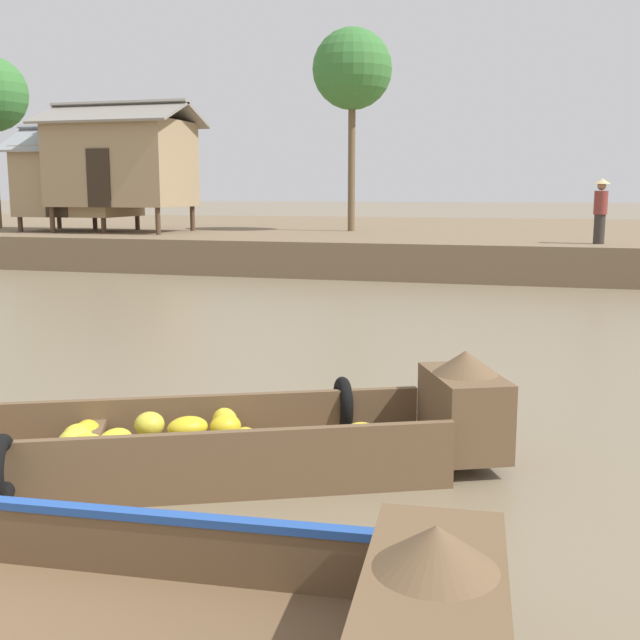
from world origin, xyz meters
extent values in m
plane|color=#7A6B51|center=(0.00, 10.00, 0.00)|extent=(300.00, 300.00, 0.00)
cube|color=#756047|center=(0.00, 27.69, 0.49)|extent=(160.00, 20.00, 0.99)
cube|color=brown|center=(0.75, 3.55, 0.06)|extent=(4.16, 2.73, 0.12)
cube|color=brown|center=(0.53, 4.04, 0.33)|extent=(3.71, 1.74, 0.43)
cube|color=brown|center=(0.97, 3.06, 0.33)|extent=(3.71, 1.74, 0.43)
cube|color=brown|center=(2.84, 4.50, 0.46)|extent=(0.91, 1.12, 0.67)
cone|color=brown|center=(2.84, 4.50, 0.89)|extent=(0.74, 0.74, 0.20)
cube|color=brown|center=(-0.04, 3.19, 0.36)|extent=(0.61, 1.03, 0.05)
torus|color=black|center=(1.71, 4.71, 0.38)|extent=(0.32, 0.52, 0.52)
torus|color=black|center=(-0.21, 2.39, 0.38)|extent=(0.32, 0.52, 0.52)
ellipsoid|color=yellow|center=(-0.19, 3.44, 0.33)|extent=(0.32, 0.37, 0.22)
ellipsoid|color=yellow|center=(0.31, 3.59, 0.40)|extent=(0.29, 0.30, 0.21)
ellipsoid|color=yellow|center=(0.09, 3.01, 0.35)|extent=(0.38, 0.31, 0.25)
ellipsoid|color=yellow|center=(-0.05, 3.06, 0.38)|extent=(0.34, 0.37, 0.23)
ellipsoid|color=yellow|center=(0.85, 3.93, 0.38)|extent=(0.33, 0.32, 0.23)
ellipsoid|color=gold|center=(-0.10, 2.93, 0.30)|extent=(0.31, 0.30, 0.18)
ellipsoid|color=yellow|center=(0.24, 3.16, 0.38)|extent=(0.26, 0.35, 0.19)
ellipsoid|color=yellow|center=(0.91, 3.80, 0.37)|extent=(0.35, 0.36, 0.21)
ellipsoid|color=yellow|center=(-0.18, 3.28, 0.36)|extent=(0.25, 0.30, 0.19)
ellipsoid|color=yellow|center=(2.05, 3.95, 0.35)|extent=(0.39, 0.36, 0.21)
ellipsoid|color=yellow|center=(1.22, 3.43, 0.38)|extent=(0.23, 0.35, 0.21)
ellipsoid|color=yellow|center=(0.65, 3.61, 0.40)|extent=(0.42, 0.40, 0.18)
cube|color=brown|center=(3.02, 1.10, 0.42)|extent=(0.72, 1.39, 0.59)
cone|color=brown|center=(3.02, 1.10, 0.81)|extent=(0.60, 0.60, 0.20)
cylinder|color=#4C3826|center=(-13.23, 20.27, 1.23)|extent=(0.16, 0.16, 0.49)
cylinder|color=#4C3826|center=(-10.10, 20.27, 1.23)|extent=(0.16, 0.16, 0.49)
cylinder|color=#4C3826|center=(-13.23, 22.48, 1.23)|extent=(0.16, 0.16, 0.49)
cylinder|color=#4C3826|center=(-10.10, 22.48, 1.23)|extent=(0.16, 0.16, 0.49)
cube|color=#9E8460|center=(-11.66, 21.37, 2.63)|extent=(3.53, 2.60, 2.31)
cube|color=#2D2319|center=(-11.66, 20.05, 2.38)|extent=(0.80, 0.04, 1.80)
cube|color=#9399A0|center=(-11.66, 20.72, 4.05)|extent=(4.23, 1.78, 0.97)
cube|color=#9399A0|center=(-11.66, 22.03, 4.05)|extent=(4.23, 1.78, 0.97)
cylinder|color=#4C3826|center=(-11.69, 19.83, 1.41)|extent=(0.16, 0.16, 0.84)
cylinder|color=#4C3826|center=(-7.94, 19.83, 1.41)|extent=(0.16, 0.16, 0.84)
cylinder|color=#4C3826|center=(-11.69, 22.34, 1.41)|extent=(0.16, 0.16, 0.84)
cylinder|color=#4C3826|center=(-7.94, 22.34, 1.41)|extent=(0.16, 0.16, 0.84)
cube|color=#9E8460|center=(-9.82, 21.09, 3.19)|extent=(4.15, 2.91, 2.73)
cube|color=#2D2319|center=(-9.82, 19.61, 2.72)|extent=(0.80, 0.04, 1.80)
cube|color=gray|center=(-9.82, 20.36, 4.79)|extent=(4.85, 1.95, 0.79)
cube|color=gray|center=(-9.82, 21.81, 4.79)|extent=(4.85, 1.95, 0.79)
cylinder|color=brown|center=(-2.71, 23.68, 3.44)|extent=(0.24, 0.24, 4.89)
sphere|color=#387533|center=(-2.71, 23.68, 6.28)|extent=(2.62, 2.62, 2.62)
cylinder|color=#332D28|center=(4.91, 19.13, 1.36)|extent=(0.28, 0.28, 0.75)
cylinder|color=brown|center=(4.91, 19.13, 2.04)|extent=(0.34, 0.34, 0.60)
sphere|color=#9E7556|center=(4.91, 19.13, 2.46)|extent=(0.22, 0.22, 0.22)
cone|color=tan|center=(4.91, 19.13, 2.58)|extent=(0.44, 0.44, 0.14)
camera|label=1|loc=(3.39, -2.08, 2.34)|focal=43.59mm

